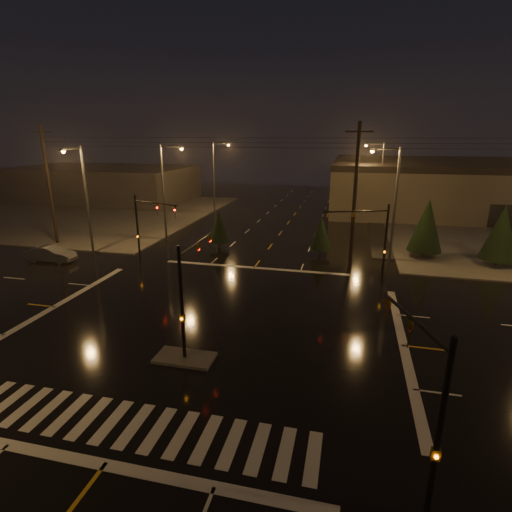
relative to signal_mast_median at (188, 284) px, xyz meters
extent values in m
plane|color=black|center=(0.00, 3.07, -3.75)|extent=(140.00, 140.00, 0.00)
cube|color=#494741|center=(-30.00, 33.07, -3.69)|extent=(36.00, 36.00, 0.12)
cube|color=#494741|center=(0.00, -0.93, -3.68)|extent=(3.00, 1.60, 0.15)
cube|color=beige|center=(0.00, -5.93, -3.75)|extent=(15.00, 2.60, 0.01)
cube|color=beige|center=(0.00, -7.93, -3.75)|extent=(16.00, 0.50, 0.01)
cube|color=beige|center=(0.00, 14.07, -3.75)|extent=(16.00, 0.50, 0.01)
cube|color=#3A3533|center=(-35.00, 45.07, -0.95)|extent=(30.00, 18.00, 5.60)
cylinder|color=black|center=(0.00, -0.93, -0.75)|extent=(0.18, 0.18, 6.00)
cylinder|color=black|center=(0.00, 1.32, 1.75)|extent=(0.12, 4.50, 0.12)
imported|color=#594707|center=(0.00, 3.35, 1.70)|extent=(0.16, 0.20, 1.00)
cube|color=#594707|center=(0.00, -0.93, -1.45)|extent=(0.25, 0.18, 0.35)
cylinder|color=black|center=(10.50, 13.57, -0.75)|extent=(0.18, 0.18, 6.00)
cylinder|color=black|center=(8.15, 12.72, 1.75)|extent=(4.74, 1.82, 0.12)
imported|color=#594707|center=(6.04, 11.95, 1.70)|extent=(0.24, 0.22, 1.00)
cube|color=#594707|center=(10.50, 13.57, -1.45)|extent=(0.25, 0.18, 0.35)
cylinder|color=black|center=(-10.50, 13.57, -0.75)|extent=(0.18, 0.18, 6.00)
cylinder|color=black|center=(-8.15, 12.72, 1.75)|extent=(4.74, 1.82, 0.12)
imported|color=#594707|center=(-6.04, 11.95, 1.70)|extent=(0.24, 0.22, 1.00)
cube|color=#594707|center=(-10.50, 13.57, -1.45)|extent=(0.25, 0.18, 0.35)
cylinder|color=black|center=(10.50, -7.43, -0.75)|extent=(0.18, 0.18, 6.00)
cylinder|color=black|center=(9.82, -5.55, 1.75)|extent=(1.48, 3.80, 0.12)
imported|color=#594707|center=(9.20, -3.86, 1.70)|extent=(0.22, 0.24, 1.00)
cube|color=#594707|center=(10.50, -7.43, -1.45)|extent=(0.25, 0.18, 0.35)
cylinder|color=#38383A|center=(-11.50, 21.07, 1.25)|extent=(0.24, 0.24, 10.00)
cylinder|color=#38383A|center=(-10.30, 21.07, 6.05)|extent=(2.40, 0.14, 0.14)
cube|color=#38383A|center=(-9.20, 21.07, 6.00)|extent=(0.70, 0.30, 0.18)
sphere|color=orange|center=(-9.20, 21.07, 5.87)|extent=(0.32, 0.32, 0.32)
cylinder|color=#38383A|center=(-11.50, 37.07, 1.25)|extent=(0.24, 0.24, 10.00)
cylinder|color=#38383A|center=(-10.30, 37.07, 6.05)|extent=(2.40, 0.14, 0.14)
cube|color=#38383A|center=(-9.20, 37.07, 6.00)|extent=(0.70, 0.30, 0.18)
sphere|color=orange|center=(-9.20, 37.07, 5.87)|extent=(0.32, 0.32, 0.32)
cylinder|color=#38383A|center=(11.50, 19.07, 1.25)|extent=(0.24, 0.24, 10.00)
cylinder|color=#38383A|center=(10.30, 19.07, 6.05)|extent=(2.40, 0.14, 0.14)
cube|color=#38383A|center=(9.20, 19.07, 6.00)|extent=(0.70, 0.30, 0.18)
sphere|color=orange|center=(9.20, 19.07, 5.87)|extent=(0.32, 0.32, 0.32)
cylinder|color=#38383A|center=(11.50, 39.07, 1.25)|extent=(0.24, 0.24, 10.00)
cylinder|color=#38383A|center=(10.30, 39.07, 6.05)|extent=(2.40, 0.14, 0.14)
cube|color=#38383A|center=(9.20, 39.07, 6.00)|extent=(0.70, 0.30, 0.18)
sphere|color=orange|center=(9.20, 39.07, 5.87)|extent=(0.32, 0.32, 0.32)
cylinder|color=#38383A|center=(-16.00, 14.57, 1.25)|extent=(0.24, 0.24, 10.00)
cylinder|color=#38383A|center=(-16.00, 13.37, 6.05)|extent=(0.14, 2.40, 0.14)
cube|color=#38383A|center=(-16.00, 12.27, 6.00)|extent=(0.30, 0.70, 0.18)
sphere|color=orange|center=(-16.00, 12.27, 5.87)|extent=(0.32, 0.32, 0.32)
cylinder|color=black|center=(-22.00, 17.07, 2.25)|extent=(0.32, 0.32, 12.00)
cube|color=black|center=(-22.00, 17.07, 7.45)|extent=(2.20, 0.12, 0.12)
cylinder|color=black|center=(8.00, 17.07, 2.25)|extent=(0.32, 0.32, 12.00)
cube|color=black|center=(8.00, 17.07, 7.45)|extent=(2.20, 0.12, 0.12)
cylinder|color=black|center=(14.58, 20.57, -3.40)|extent=(0.18, 0.18, 0.70)
cone|color=black|center=(14.58, 20.57, -0.65)|extent=(3.07, 3.07, 4.80)
cylinder|color=black|center=(20.29, 19.24, -3.40)|extent=(0.18, 0.18, 0.70)
cone|color=black|center=(20.29, 19.24, -0.72)|extent=(2.99, 2.99, 4.67)
cylinder|color=black|center=(-4.83, 19.19, -3.40)|extent=(0.18, 0.18, 0.70)
cone|color=black|center=(-4.83, 19.19, -1.46)|extent=(2.03, 2.03, 3.17)
cylinder|color=black|center=(5.19, 19.18, -3.40)|extent=(0.18, 0.18, 0.70)
cone|color=black|center=(5.19, 19.18, -1.53)|extent=(1.95, 1.95, 3.05)
imported|color=black|center=(26.41, 34.64, -2.94)|extent=(2.73, 5.02, 1.62)
imported|color=slate|center=(-18.14, 11.59, -3.04)|extent=(4.37, 1.68, 1.42)
camera|label=1|loc=(7.67, -17.52, 7.19)|focal=28.00mm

